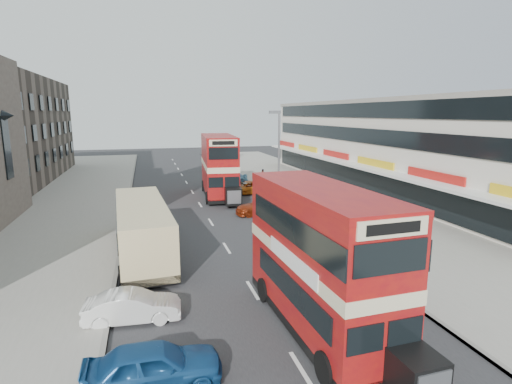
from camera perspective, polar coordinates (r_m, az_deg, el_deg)
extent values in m
plane|color=#28282B|center=(17.03, 1.31, -16.56)|extent=(160.00, 160.00, 0.00)
cube|color=#28282B|center=(35.60, -7.97, -1.79)|extent=(12.00, 90.00, 0.01)
cube|color=gray|center=(38.92, 9.82, -0.63)|extent=(12.00, 90.00, 0.15)
cube|color=gray|center=(36.13, -27.21, -2.63)|extent=(12.00, 90.00, 0.15)
cube|color=gray|center=(35.36, -17.82, -2.20)|extent=(0.20, 90.00, 0.16)
cube|color=gray|center=(36.83, 1.47, -1.14)|extent=(0.20, 90.00, 0.16)
cube|color=beige|center=(43.96, 18.43, 6.14)|extent=(8.00, 46.00, 9.00)
cube|color=black|center=(42.19, 13.60, 2.24)|extent=(0.10, 44.00, 2.40)
cube|color=gray|center=(43.84, 18.81, 12.13)|extent=(8.20, 46.20, 0.40)
cube|color=white|center=(41.60, 12.66, 4.10)|extent=(1.80, 44.00, 0.20)
cylinder|color=slate|center=(34.46, 3.27, 4.62)|extent=(0.16, 0.16, 8.00)
cube|color=slate|center=(34.11, 2.70, 11.29)|extent=(1.00, 0.20, 0.25)
cube|color=black|center=(15.99, 8.67, -17.22)|extent=(2.91, 8.26, 0.36)
cube|color=maroon|center=(15.45, 8.81, -13.22)|extent=(2.89, 8.26, 2.24)
cube|color=beige|center=(14.97, 8.95, -8.77)|extent=(2.93, 8.30, 0.46)
cube|color=maroon|center=(14.60, 9.10, -4.24)|extent=(2.89, 8.26, 2.14)
cube|color=maroon|center=(14.34, 9.24, 0.20)|extent=(2.91, 8.28, 0.25)
cube|color=black|center=(12.67, 21.91, -23.30)|extent=(1.27, 1.27, 1.33)
cube|color=black|center=(39.01, -5.25, -0.01)|extent=(3.54, 9.12, 0.39)
cube|color=maroon|center=(38.78, -5.28, 1.93)|extent=(3.52, 9.12, 2.45)
cube|color=beige|center=(38.58, -5.32, 3.97)|extent=(3.56, 9.16, 0.50)
cube|color=maroon|center=(38.43, -5.35, 5.95)|extent=(3.52, 9.12, 2.34)
cube|color=maroon|center=(38.34, -5.39, 7.83)|extent=(3.54, 9.14, 0.28)
cube|color=black|center=(33.97, -3.27, -0.60)|extent=(1.45, 1.45, 1.45)
cube|color=black|center=(23.89, -15.73, -7.58)|extent=(3.33, 10.56, 0.42)
cube|color=#D1BD87|center=(23.54, -15.88, -4.82)|extent=(3.31, 10.56, 2.71)
imported|color=navy|center=(13.08, -14.40, -22.82)|extent=(4.03, 1.66, 1.37)
imported|color=white|center=(16.73, -17.16, -15.32)|extent=(3.72, 1.52, 1.20)
imported|color=maroon|center=(31.82, 1.09, -2.04)|extent=(4.53, 1.87, 1.31)
imported|color=#C65D13|center=(39.79, -1.23, 0.62)|extent=(4.71, 2.39, 1.28)
imported|color=#63A2C6|center=(46.16, -3.64, 2.10)|extent=(4.00, 1.83, 1.33)
imported|color=gray|center=(31.93, 7.68, -1.33)|extent=(0.82, 0.77, 1.83)
imported|color=gray|center=(45.61, 0.95, 2.33)|extent=(0.93, 0.46, 1.53)
imported|color=gray|center=(38.50, -2.61, -0.06)|extent=(0.78, 1.70, 0.86)
imported|color=black|center=(38.35, -2.62, 1.09)|extent=(0.68, 0.49, 1.74)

